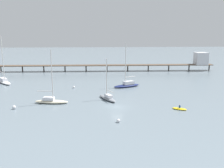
{
  "coord_description": "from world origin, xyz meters",
  "views": [
    {
      "loc": [
        -4.64,
        -54.99,
        16.98
      ],
      "look_at": [
        0.0,
        17.77,
        1.5
      ],
      "focal_mm": 41.18,
      "sensor_mm": 36.0,
      "label": 1
    }
  ],
  "objects": [
    {
      "name": "ground_plane",
      "position": [
        0.0,
        0.0,
        0.0
      ],
      "size": [
        400.0,
        400.0,
        0.0
      ],
      "primitive_type": "plane",
      "color": "slate"
    },
    {
      "name": "pier",
      "position": [
        21.3,
        50.42,
        3.88
      ],
      "size": [
        88.82,
        5.62,
        7.63
      ],
      "color": "brown",
      "rests_on": "ground_plane"
    },
    {
      "name": "sailboat_gray",
      "position": [
        -1.84,
        6.13,
        0.68
      ],
      "size": [
        4.83,
        7.49,
        10.14
      ],
      "color": "gray",
      "rests_on": "ground_plane"
    },
    {
      "name": "sailboat_navy",
      "position": [
        4.71,
        20.25,
        0.81
      ],
      "size": [
        8.77,
        5.56,
        13.43
      ],
      "color": "navy",
      "rests_on": "ground_plane"
    },
    {
      "name": "sailboat_cream",
      "position": [
        -15.25,
        3.98,
        0.72
      ],
      "size": [
        8.16,
        3.3,
        12.59
      ],
      "color": "beige",
      "rests_on": "ground_plane"
    },
    {
      "name": "sailboat_white",
      "position": [
        -34.39,
        28.52,
        0.85
      ],
      "size": [
        7.62,
        9.27,
        15.1
      ],
      "color": "white",
      "rests_on": "ground_plane"
    },
    {
      "name": "dinghy_yellow",
      "position": [
        13.39,
        -2.73,
        0.2
      ],
      "size": [
        3.37,
        2.77,
        1.14
      ],
      "color": "yellow",
      "rests_on": "ground_plane"
    },
    {
      "name": "mooring_buoy_inner",
      "position": [
        -22.54,
        -0.13,
        0.42
      ],
      "size": [
        0.84,
        0.84,
        0.84
      ],
      "primitive_type": "sphere",
      "color": "silver",
      "rests_on": "ground_plane"
    },
    {
      "name": "mooring_buoy_near",
      "position": [
        -11.23,
        19.58,
        0.35
      ],
      "size": [
        0.69,
        0.69,
        0.69
      ],
      "primitive_type": "sphere",
      "color": "silver",
      "rests_on": "ground_plane"
    },
    {
      "name": "mooring_buoy_mid",
      "position": [
        -0.57,
        -9.79,
        0.35
      ],
      "size": [
        0.7,
        0.7,
        0.7
      ],
      "primitive_type": "sphere",
      "color": "silver",
      "rests_on": "ground_plane"
    }
  ]
}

